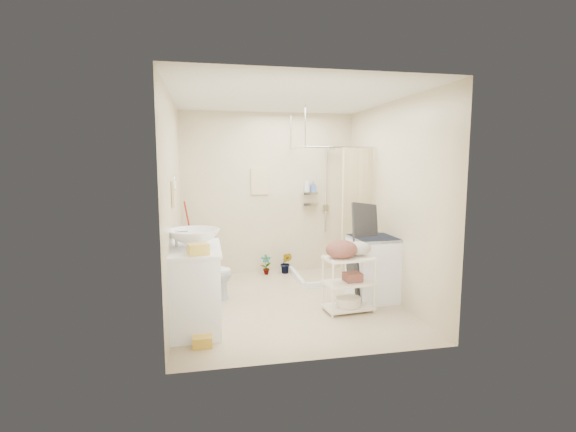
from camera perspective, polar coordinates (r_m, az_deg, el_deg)
The scene contains 23 objects.
floor at distance 5.53m, azimuth 0.03°, elevation -11.74°, with size 3.20×3.20×0.00m, color #C3B392.
ceiling at distance 5.28m, azimuth 0.03°, elevation 15.96°, with size 2.80×3.20×0.04m, color silver.
wall_back at distance 6.82m, azimuth -2.63°, elevation 3.09°, with size 2.80×0.04×2.60m, color beige.
wall_front at distance 3.71m, azimuth 4.91°, elevation -0.63°, with size 2.80×0.04×2.60m, color beige.
wall_left at distance 5.16m, azimuth -15.40°, elevation 1.41°, with size 0.04×3.20×2.60m, color beige.
wall_right at distance 5.69m, azimuth 13.99°, elevation 2.00°, with size 0.04×3.20×2.60m, color beige.
vanity at distance 4.76m, azimuth -12.59°, elevation -9.48°, with size 0.57×1.02×0.90m, color white.
sink at distance 4.64m, azimuth -12.75°, elevation -2.97°, with size 0.56×0.56×0.19m, color white.
counter_basket at distance 4.27m, azimuth -12.17°, elevation -4.45°, with size 0.20×0.15×0.11m, color gold.
floor_basket at distance 4.38m, azimuth -11.65°, elevation -16.18°, with size 0.28×0.21×0.15m, color yellow.
toilet at distance 5.67m, azimuth -11.15°, elevation -7.74°, with size 0.39×0.68×0.69m, color silver.
mop at distance 6.69m, azimuth -13.38°, elevation -3.19°, with size 0.12×0.12×1.21m, color #9E1B0B, non-canonical shape.
potted_plant_a at distance 6.79m, azimuth -3.04°, elevation -6.66°, with size 0.17×0.12×0.33m, color maroon.
potted_plant_b at distance 6.85m, azimuth -0.26°, elevation -6.44°, with size 0.19×0.15×0.35m, color maroon.
hanging_towel at distance 6.77m, azimuth -3.87°, elevation 4.74°, with size 0.28×0.03×0.42m, color beige.
towel_ring at distance 4.95m, azimuth -15.40°, elevation 3.14°, with size 0.04×0.22×0.34m, color #D3C485, non-canonical shape.
tp_holder at distance 5.30m, azimuth -14.71°, elevation -4.77°, with size 0.08×0.12×0.14m, color white, non-canonical shape.
shower at distance 6.50m, azimuth 5.56°, elevation 0.62°, with size 1.10×1.10×2.10m, color silver, non-canonical shape.
shampoo_bottle_a at distance 6.85m, azimuth 2.62°, elevation 4.26°, with size 0.09×0.09×0.24m, color silver.
shampoo_bottle_b at distance 6.89m, azimuth 3.46°, elevation 4.04°, with size 0.08×0.08×0.18m, color #4567A7.
washing_machine at distance 5.67m, azimuth 11.64°, elevation -6.99°, with size 0.57×0.59×0.84m, color white.
laundry_rack at distance 5.17m, azimuth 8.31°, elevation -8.50°, with size 0.59×0.34×0.81m, color white, non-canonical shape.
ironing_board at distance 5.55m, azimuth 10.64°, elevation -4.71°, with size 0.38×0.11×1.32m, color black, non-canonical shape.
Camera 1 is at (-1.03, -5.12, 1.82)m, focal length 26.00 mm.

